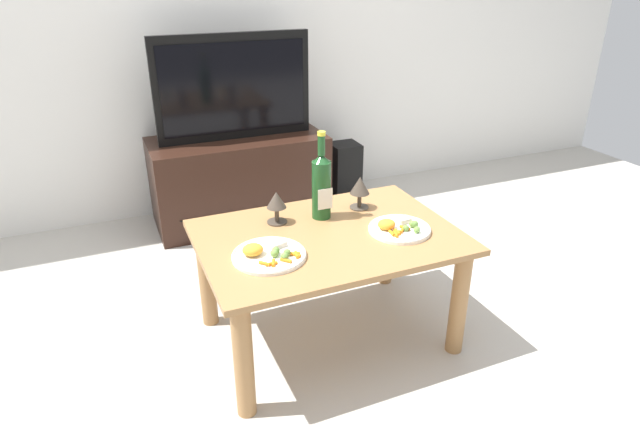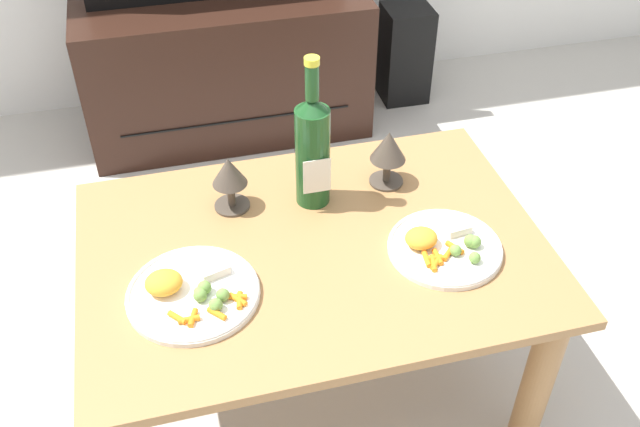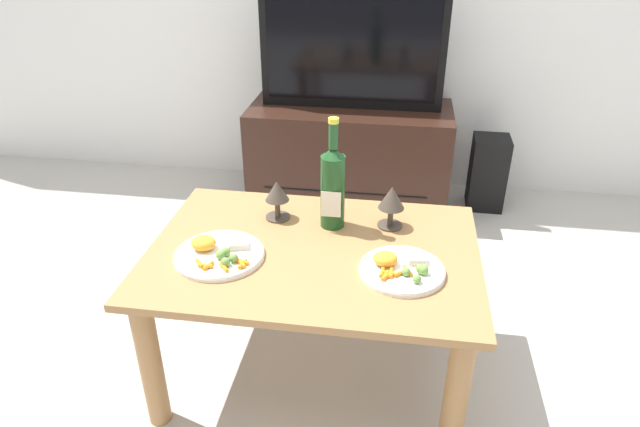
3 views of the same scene
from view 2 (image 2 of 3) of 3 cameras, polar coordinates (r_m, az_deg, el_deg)
ground_plane at (r=1.96m, az=-0.43°, el=-13.34°), size 6.40×6.40×0.00m
dining_table at (r=1.66m, az=-0.49°, el=-5.02°), size 1.03×0.72×0.50m
tv_stand at (r=2.79m, az=-7.57°, el=11.75°), size 1.05×0.48×0.53m
floor_speaker at (r=3.01m, az=6.78°, el=12.58°), size 0.19×0.19×0.40m
wine_bottle at (r=1.63m, az=-0.60°, el=5.29°), size 0.08×0.08×0.38m
goblet_left at (r=1.65m, az=-7.26°, el=3.06°), size 0.08×0.08×0.14m
goblet_right at (r=1.72m, az=5.48°, el=5.14°), size 0.09×0.09×0.15m
dinner_plate_left at (r=1.50m, az=-10.21°, el=-6.14°), size 0.28×0.28×0.05m
dinner_plate_right at (r=1.59m, az=9.85°, el=-2.57°), size 0.25×0.25×0.05m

